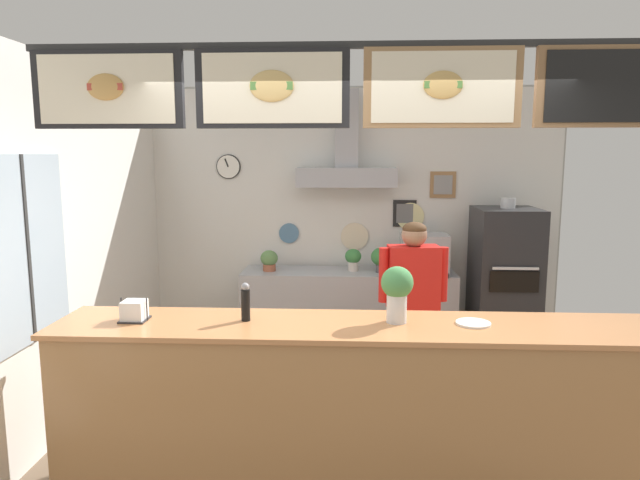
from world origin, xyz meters
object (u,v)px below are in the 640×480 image
Objects in this scene: potted_oregano at (381,258)px; napkin_holder at (134,311)px; basil_vase at (397,291)px; espresso_machine at (424,254)px; shop_worker at (413,307)px; pepper_grinder at (246,302)px; condiment_plate at (473,323)px; potted_sage at (269,260)px; pizza_oven at (504,286)px; potted_rosemary at (353,258)px.

napkin_holder is (-1.62, -2.48, 0.12)m from potted_oregano.
espresso_machine is at bearing 78.80° from basil_vase.
shop_worker is 1.20m from potted_oregano.
napkin_holder is at bearing -129.49° from espresso_machine.
pepper_grinder is at bearing 41.88° from shop_worker.
condiment_plate is at bearing 92.89° from shop_worker.
shop_worker reaches higher than potted_sage.
potted_sage is 1.33× the size of napkin_holder.
potted_sage is 0.93× the size of pepper_grinder.
pizza_oven is 1.45m from shop_worker.
basil_vase is 1.65× the size of condiment_plate.
napkin_holder reaches higher than potted_oregano.
potted_oregano is at bearing -178.51° from espresso_machine.
napkin_holder is 1.57m from basil_vase.
potted_oregano is 2.48m from condiment_plate.
napkin_holder is (-1.81, -1.31, 0.31)m from shop_worker.
shop_worker is 1.80m from potted_sage.
napkin_holder is 0.80× the size of condiment_plate.
potted_sage is at bearing 122.29° from condiment_plate.
potted_rosemary is at bearing 95.49° from basil_vase.
pepper_grinder reaches higher than napkin_holder.
napkin_holder is 0.48× the size of basil_vase.
napkin_holder is (-0.46, -2.49, 0.15)m from potted_sage.
condiment_plate is at bearing 0.83° from napkin_holder.
pepper_grinder is (-2.16, -2.31, 0.42)m from pizza_oven.
basil_vase is at bearing -101.20° from espresso_machine.
shop_worker is 2.25m from napkin_holder.
napkin_holder is at bearing -177.27° from pepper_grinder.
potted_oregano is 0.76× the size of basil_vase.
shop_worker is 7.56× the size of condiment_plate.
potted_sage is at bearing 79.55° from napkin_holder.
condiment_plate is (2.02, 0.03, -0.05)m from napkin_holder.
potted_rosemary reaches higher than potted_sage.
napkin_holder is at bearing -178.36° from basil_vase.
espresso_machine reaches higher than napkin_holder.
pepper_grinder reaches higher than potted_sage.
basil_vase is at bearing 0.82° from pepper_grinder.
napkin_holder is at bearing 29.56° from shop_worker.
potted_oregano is 0.29m from potted_rosemary.
pizza_oven is at bearing 39.62° from napkin_holder.
basil_vase is (-0.48, -2.44, 0.21)m from espresso_machine.
potted_sage is 0.87m from potted_rosemary.
potted_sage is (-1.59, 0.00, -0.08)m from espresso_machine.
shop_worker is 1.36m from basil_vase.
pizza_oven is 2.47m from condiment_plate.
pizza_oven reaches higher than potted_rosemary.
pizza_oven is 8.14× the size of condiment_plate.
basil_vase is at bearing -91.14° from potted_oregano.
shop_worker is 1.33m from potted_rosemary.
espresso_machine is 2.18× the size of potted_sage.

